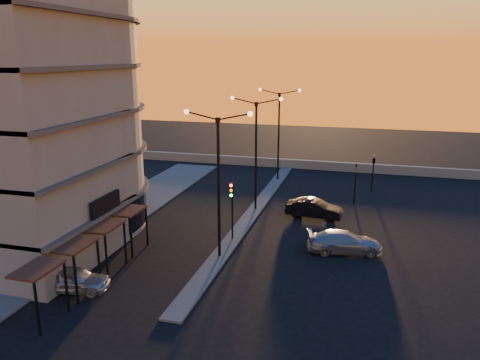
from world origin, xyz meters
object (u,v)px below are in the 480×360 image
Objects in this scene: streetlamp_mid at (256,145)px; car_hatchback at (72,279)px; car_wagon at (345,242)px; traffic_light_main at (232,202)px; car_sedan at (314,209)px.

car_hatchback is (-6.50, -16.41, -4.90)m from streetlamp_mid.
car_wagon is at bearing -67.64° from car_hatchback.
traffic_light_main is (0.00, -7.13, -2.70)m from streetlamp_mid.
traffic_light_main reaches higher than car_hatchback.
streetlamp_mid is at bearing 35.44° from car_wagon.
streetlamp_mid is at bearing 90.00° from traffic_light_main.
traffic_light_main reaches higher than car_wagon.
streetlamp_mid is 1.95× the size of car_wagon.
car_hatchback is 0.83× the size of car_wagon.
car_sedan is at bearing -6.89° from streetlamp_mid.
streetlamp_mid reaches higher than traffic_light_main.
car_sedan reaches higher than car_hatchback.
car_sedan reaches higher than car_wagon.
traffic_light_main is 1.05× the size of car_hatchback.
car_wagon is (2.76, -6.41, -0.03)m from car_sedan.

